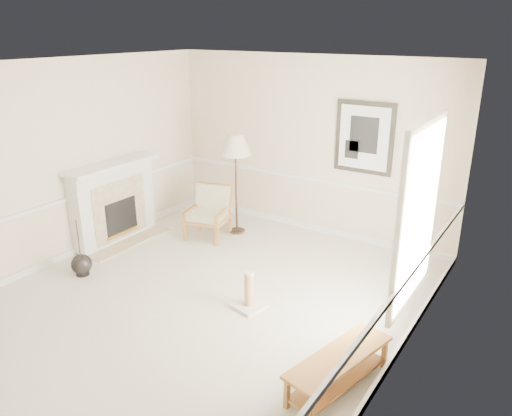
{
  "coord_description": "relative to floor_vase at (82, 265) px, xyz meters",
  "views": [
    {
      "loc": [
        3.64,
        -4.45,
        3.3
      ],
      "look_at": [
        0.3,
        0.7,
        1.05
      ],
      "focal_mm": 35.0,
      "sensor_mm": 36.0,
      "label": 1
    }
  ],
  "objects": [
    {
      "name": "ground",
      "position": [
        1.82,
        0.52,
        -0.15
      ],
      "size": [
        5.5,
        5.5,
        0.0
      ],
      "primitive_type": "plane",
      "color": "silver",
      "rests_on": "ground"
    },
    {
      "name": "room",
      "position": [
        1.96,
        0.6,
        1.71
      ],
      "size": [
        5.04,
        5.54,
        2.92
      ],
      "color": "beige",
      "rests_on": "ground"
    },
    {
      "name": "fireplace",
      "position": [
        -0.52,
        1.12,
        0.49
      ],
      "size": [
        0.64,
        1.64,
        1.31
      ],
      "color": "white",
      "rests_on": "ground"
    },
    {
      "name": "floor_vase",
      "position": [
        0.0,
        0.0,
        0.0
      ],
      "size": [
        0.29,
        0.29,
        0.84
      ],
      "rotation": [
        0.0,
        0.0,
        0.41
      ],
      "color": "black",
      "rests_on": "ground"
    },
    {
      "name": "armchair",
      "position": [
        0.61,
        2.13,
        0.3
      ],
      "size": [
        0.77,
        0.81,
        0.84
      ],
      "rotation": [
        0.0,
        0.0,
        0.25
      ],
      "color": "#AB6F37",
      "rests_on": "ground"
    },
    {
      "name": "floor_lamp",
      "position": [
        0.92,
        2.47,
        1.31
      ],
      "size": [
        0.68,
        0.68,
        1.68
      ],
      "rotation": [
        0.0,
        0.0,
        -0.38
      ],
      "color": "black",
      "rests_on": "ground"
    },
    {
      "name": "bench",
      "position": [
        3.97,
        -0.17,
        0.08
      ],
      "size": [
        0.66,
        1.31,
        0.36
      ],
      "rotation": [
        0.0,
        0.0,
        -0.23
      ],
      "color": "#AB6F37",
      "rests_on": "ground"
    },
    {
      "name": "scratching_post",
      "position": [
        2.45,
        0.55,
        0.0
      ],
      "size": [
        0.42,
        0.42,
        0.5
      ],
      "rotation": [
        0.0,
        0.0,
        -0.22
      ],
      "color": "silver",
      "rests_on": "ground"
    }
  ]
}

